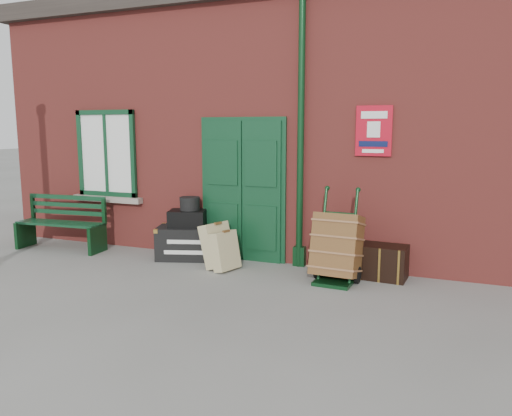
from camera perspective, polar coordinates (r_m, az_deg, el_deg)
The scene contains 10 objects.
ground at distance 6.68m, azimuth -4.14°, elevation -9.12°, with size 80.00×80.00×0.00m, color gray.
station_building at distance 9.61m, azimuth 5.01°, elevation 9.51°, with size 10.30×4.30×4.36m.
bench at distance 9.30m, azimuth -21.24°, elevation -1.45°, with size 1.59×0.60×0.96m.
houdini_trunk at distance 8.14m, azimuth -7.47°, elevation -3.92°, with size 1.05×0.58×0.53m, color black.
strongbox at distance 8.09m, azimuth -7.83°, elevation -1.17°, with size 0.58×0.42×0.26m, color black.
hatbox at distance 8.06m, azimuth -7.58°, elevation 0.51°, with size 0.32×0.32×0.21m, color black.
suitcase_back at distance 7.57m, azimuth -4.45°, elevation -4.24°, with size 0.19×0.47×0.66m, color tan.
suitcase_front at distance 7.41m, azimuth -3.54°, elevation -4.90°, with size 0.17×0.43×0.57m, color tan.
porter_trolley at distance 6.89m, azimuth 9.23°, elevation -4.41°, with size 0.65×0.70×1.27m.
dark_trunk at distance 7.24m, azimuth 14.26°, elevation -5.98°, with size 0.66×0.43×0.48m, color black.
Camera 1 is at (2.81, -5.69, 2.09)m, focal length 35.00 mm.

